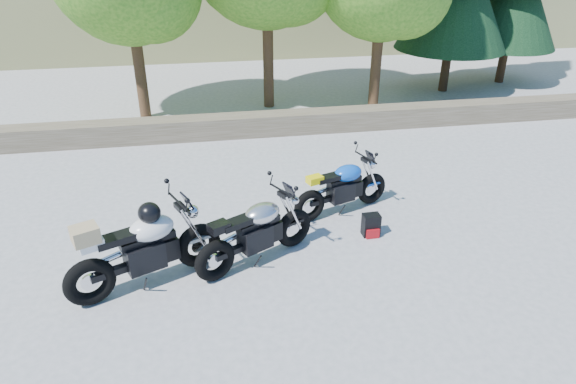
% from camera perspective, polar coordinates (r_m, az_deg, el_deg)
% --- Properties ---
extents(ground, '(90.00, 90.00, 0.00)m').
position_cam_1_polar(ground, '(7.57, -0.21, -8.64)').
color(ground, gray).
rests_on(ground, ground).
extents(stone_wall, '(22.00, 0.55, 0.50)m').
position_cam_1_polar(stone_wall, '(12.31, -4.51, 7.44)').
color(stone_wall, brown).
rests_on(stone_wall, ground).
extents(silver_bike, '(1.87, 1.11, 1.02)m').
position_cam_1_polar(silver_bike, '(7.49, -3.48, -4.50)').
color(silver_bike, black).
rests_on(silver_bike, ground).
extents(white_bike, '(2.11, 1.10, 1.24)m').
position_cam_1_polar(white_bike, '(7.23, -15.72, -5.90)').
color(white_bike, black).
rests_on(white_bike, ground).
extents(blue_bike, '(1.82, 0.83, 0.95)m').
position_cam_1_polar(blue_bike, '(8.85, 6.08, 0.45)').
color(blue_bike, black).
rests_on(blue_bike, ground).
extents(backpack, '(0.28, 0.24, 0.37)m').
position_cam_1_polar(backpack, '(8.37, 9.22, -3.68)').
color(backpack, black).
rests_on(backpack, ground).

